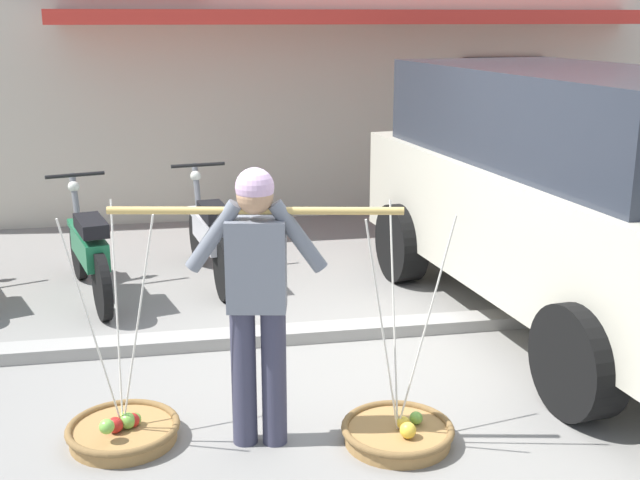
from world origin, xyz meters
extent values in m
plane|color=gray|center=(0.00, 0.00, 0.00)|extent=(90.00, 90.00, 0.00)
cube|color=gray|center=(0.00, 0.70, 0.05)|extent=(20.00, 0.24, 0.10)
cylinder|color=#38384C|center=(-0.56, -0.83, 0.43)|extent=(0.15, 0.15, 0.86)
cylinder|color=#38384C|center=(-0.39, -0.86, 0.43)|extent=(0.15, 0.15, 0.86)
cube|color=slate|center=(-0.47, -0.84, 1.13)|extent=(0.37, 0.26, 0.54)
sphere|color=tan|center=(-0.47, -0.84, 1.53)|extent=(0.21, 0.21, 0.21)
sphere|color=#D1A8CC|center=(-0.47, -0.84, 1.58)|extent=(0.22, 0.22, 0.22)
cylinder|color=slate|center=(-0.71, -0.80, 1.30)|extent=(0.35, 0.15, 0.43)
cylinder|color=slate|center=(-0.24, -0.89, 1.30)|extent=(0.35, 0.15, 0.43)
cylinder|color=tan|center=(-0.47, -0.84, 1.45)|extent=(1.65, 0.36, 0.04)
cylinder|color=#9E7542|center=(-1.29, -0.69, 0.04)|extent=(0.64, 0.64, 0.09)
torus|color=brown|center=(-1.29, -0.69, 0.10)|extent=(0.69, 0.69, 0.05)
sphere|color=#76B645|center=(-1.22, -0.67, 0.13)|extent=(0.08, 0.08, 0.08)
sphere|color=#72B043|center=(-1.26, -0.70, 0.14)|extent=(0.10, 0.10, 0.10)
sphere|color=#B1201C|center=(-1.33, -0.74, 0.14)|extent=(0.10, 0.10, 0.10)
sphere|color=yellow|center=(-1.28, -0.66, 0.13)|extent=(0.08, 0.08, 0.08)
sphere|color=#AB1F1B|center=(-1.23, -0.68, 0.13)|extent=(0.09, 0.09, 0.09)
sphere|color=#79BB47|center=(-1.37, -0.84, 0.19)|extent=(0.09, 0.09, 0.09)
cylinder|color=silver|center=(-1.29, -0.54, 0.77)|extent=(0.01, 0.31, 1.36)
cylinder|color=silver|center=(-1.42, -0.76, 0.77)|extent=(0.27, 0.16, 1.36)
cylinder|color=silver|center=(-1.17, -0.76, 0.77)|extent=(0.27, 0.16, 1.36)
cylinder|color=#9E7542|center=(0.35, -1.00, 0.04)|extent=(0.64, 0.64, 0.09)
torus|color=brown|center=(0.35, -1.00, 0.10)|extent=(0.69, 0.69, 0.05)
sphere|color=yellow|center=(0.38, -1.12, 0.14)|extent=(0.10, 0.10, 0.10)
sphere|color=#71AF43|center=(0.47, -0.97, 0.13)|extent=(0.08, 0.08, 0.08)
sphere|color=yellow|center=(0.38, -1.01, 0.13)|extent=(0.08, 0.08, 0.08)
cylinder|color=silver|center=(0.35, -0.86, 0.77)|extent=(0.01, 0.31, 1.36)
cylinder|color=silver|center=(0.22, -1.08, 0.77)|extent=(0.27, 0.16, 1.36)
cylinder|color=silver|center=(0.48, -1.08, 0.77)|extent=(0.27, 0.16, 1.36)
cylinder|color=black|center=(-1.88, 2.65, 0.29)|extent=(0.22, 0.58, 0.58)
cylinder|color=black|center=(-1.56, 1.45, 0.29)|extent=(0.22, 0.58, 0.58)
cube|color=#19663D|center=(-1.88, 2.65, 0.55)|extent=(0.21, 0.31, 0.06)
cube|color=#19663D|center=(-1.69, 1.95, 0.51)|extent=(0.42, 0.92, 0.24)
cube|color=black|center=(-1.65, 1.78, 0.75)|extent=(0.35, 0.60, 0.12)
cylinder|color=slate|center=(-1.85, 2.55, 0.68)|extent=(0.13, 0.30, 0.76)
cylinder|color=black|center=(-1.83, 2.47, 1.07)|extent=(0.53, 0.17, 0.04)
sphere|color=silver|center=(-1.87, 2.63, 0.93)|extent=(0.11, 0.11, 0.11)
cylinder|color=black|center=(-0.70, 2.97, 0.29)|extent=(0.17, 0.59, 0.58)
cylinder|color=black|center=(-0.52, 1.75, 0.29)|extent=(0.17, 0.59, 0.58)
cube|color=silver|center=(-0.70, 2.97, 0.55)|extent=(0.18, 0.30, 0.06)
cube|color=silver|center=(-0.59, 2.26, 0.51)|extent=(0.33, 0.92, 0.24)
cube|color=black|center=(-0.57, 2.08, 0.75)|extent=(0.30, 0.59, 0.12)
cylinder|color=slate|center=(-0.69, 2.88, 0.68)|extent=(0.10, 0.30, 0.76)
cylinder|color=black|center=(-0.68, 2.80, 1.07)|extent=(0.54, 0.12, 0.04)
sphere|color=silver|center=(-0.70, 2.95, 0.93)|extent=(0.11, 0.11, 0.11)
cube|color=beige|center=(2.34, 0.68, 0.86)|extent=(2.43, 4.89, 0.96)
cube|color=#282D38|center=(2.33, 0.83, 1.72)|extent=(2.12, 3.84, 0.76)
cylinder|color=black|center=(1.57, -0.87, 0.38)|extent=(0.35, 0.78, 0.76)
cylinder|color=black|center=(3.12, 2.24, 0.38)|extent=(0.35, 0.78, 0.76)
cylinder|color=black|center=(1.23, 2.02, 0.38)|extent=(0.35, 0.78, 0.76)
cube|color=beige|center=(1.39, 7.27, 2.10)|extent=(13.00, 5.00, 4.20)
cube|color=red|center=(1.39, 4.27, 2.50)|extent=(7.15, 1.00, 0.16)
cube|color=black|center=(3.34, 4.75, 1.00)|extent=(1.10, 0.06, 2.00)
camera|label=1|loc=(-0.91, -5.22, 2.50)|focal=44.99mm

